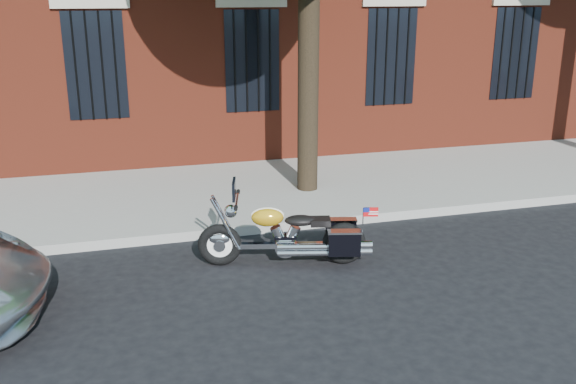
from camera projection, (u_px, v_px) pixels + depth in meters
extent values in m
plane|color=black|center=(335.00, 262.00, 8.78)|extent=(120.00, 120.00, 0.00)
cube|color=gray|center=(305.00, 223.00, 10.02)|extent=(40.00, 0.16, 0.15)
cube|color=gray|center=(275.00, 189.00, 11.75)|extent=(40.00, 3.60, 0.15)
cube|color=black|center=(252.00, 61.00, 12.81)|extent=(1.10, 0.14, 2.00)
cube|color=#B2A893|center=(251.00, 1.00, 12.44)|extent=(1.40, 0.20, 0.22)
cylinder|color=black|center=(253.00, 62.00, 12.74)|extent=(0.04, 0.04, 2.00)
cylinder|color=black|center=(308.00, 56.00, 10.82)|extent=(0.36, 0.36, 5.00)
torus|color=black|center=(220.00, 245.00, 8.59)|extent=(0.60, 0.27, 0.59)
torus|color=black|center=(344.00, 243.00, 8.64)|extent=(0.60, 0.27, 0.59)
cylinder|color=white|center=(220.00, 245.00, 8.59)|extent=(0.44, 0.16, 0.44)
cylinder|color=white|center=(344.00, 243.00, 8.64)|extent=(0.44, 0.16, 0.44)
ellipsoid|color=white|center=(220.00, 239.00, 8.56)|extent=(0.33, 0.18, 0.17)
ellipsoid|color=gold|center=(344.00, 236.00, 8.60)|extent=(0.33, 0.19, 0.17)
cube|color=white|center=(282.00, 245.00, 8.62)|extent=(1.30, 0.40, 0.07)
cylinder|color=white|center=(285.00, 246.00, 8.62)|extent=(0.31, 0.22, 0.28)
cylinder|color=white|center=(319.00, 250.00, 8.48)|extent=(1.09, 0.34, 0.08)
ellipsoid|color=gold|center=(267.00, 217.00, 8.49)|extent=(0.48, 0.35, 0.25)
ellipsoid|color=black|center=(301.00, 220.00, 8.52)|extent=(0.47, 0.35, 0.14)
cube|color=black|center=(340.00, 231.00, 8.82)|extent=(0.44, 0.24, 0.33)
cube|color=black|center=(344.00, 243.00, 8.39)|extent=(0.44, 0.24, 0.33)
cylinder|color=white|center=(237.00, 200.00, 8.40)|extent=(0.19, 0.67, 0.03)
sphere|color=white|center=(231.00, 211.00, 8.45)|extent=(0.21, 0.21, 0.18)
cube|color=black|center=(234.00, 189.00, 8.36)|extent=(0.12, 0.35, 0.25)
cube|color=red|center=(371.00, 212.00, 8.23)|extent=(0.19, 0.06, 0.12)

